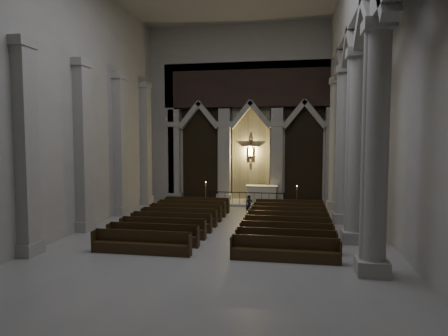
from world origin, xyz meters
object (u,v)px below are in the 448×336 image
object	(u,v)px
pews	(230,224)
candle_stand_right	(297,202)
altar_rail	(247,197)
worshipper	(249,205)
candle_stand_left	(206,199)
altar	(262,193)

from	to	relation	value
pews	candle_stand_right	bearing A→B (deg)	64.73
altar_rail	worshipper	size ratio (longest dim) A/B	4.22
pews	candle_stand_left	bearing A→B (deg)	111.78
altar	worshipper	size ratio (longest dim) A/B	1.84
altar	altar_rail	world-z (taller)	altar
candle_stand_left	candle_stand_right	size ratio (longest dim) A/B	1.09
pews	altar	bearing A→B (deg)	84.09
altar	pews	xyz separation A→B (m)	(-0.84, -8.14, -0.40)
candle_stand_left	pews	world-z (taller)	candle_stand_left
candle_stand_right	worshipper	world-z (taller)	candle_stand_right
candle_stand_right	worshipper	bearing A→B (deg)	-133.93
altar_rail	pews	bearing A→B (deg)	-90.00
altar_rail	worshipper	xyz separation A→B (m)	(0.48, -2.86, -0.06)
candle_stand_right	pews	xyz separation A→B (m)	(-3.16, -6.70, -0.10)
altar_rail	candle_stand_right	size ratio (longest dim) A/B	3.39
candle_stand_right	altar_rail	bearing A→B (deg)	178.57
altar	candle_stand_left	size ratio (longest dim) A/B	1.35
altar	worshipper	distance (m)	4.24
altar	worshipper	xyz separation A→B (m)	(-0.36, -4.22, -0.11)
candle_stand_left	pews	bearing A→B (deg)	-68.22
altar	altar_rail	distance (m)	1.60
candle_stand_left	worshipper	bearing A→B (deg)	-41.82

